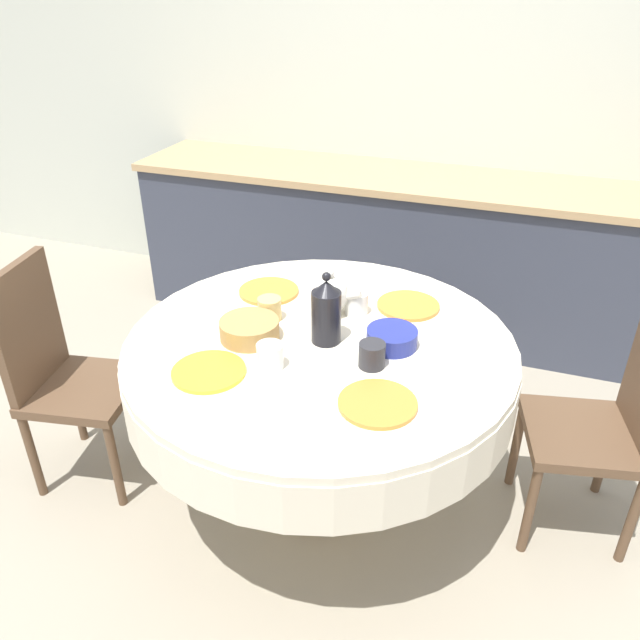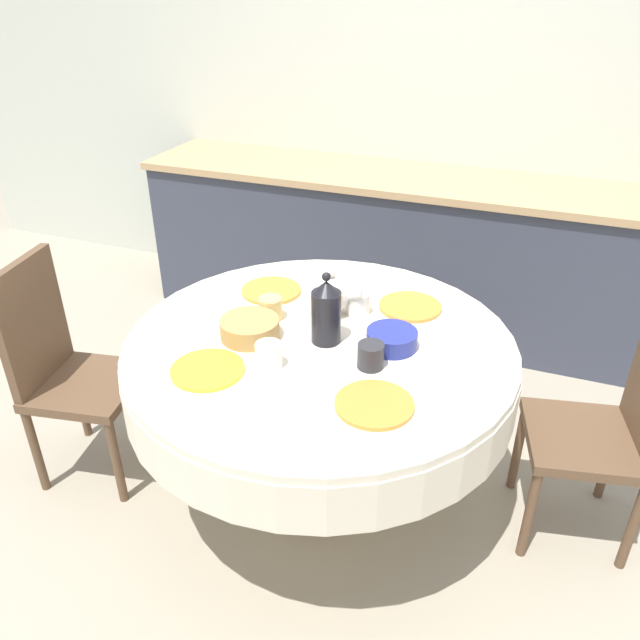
# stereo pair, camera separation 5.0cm
# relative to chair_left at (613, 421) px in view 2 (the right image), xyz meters

# --- Properties ---
(ground_plane) EXTENTS (12.00, 12.00, 0.00)m
(ground_plane) POSITION_rel_chair_left_xyz_m (-1.03, -0.22, -0.52)
(ground_plane) COLOR #9E937F
(wall_back) EXTENTS (7.00, 0.05, 2.60)m
(wall_back) POSITION_rel_chair_left_xyz_m (-1.03, 1.69, 0.78)
(wall_back) COLOR beige
(wall_back) RESTS_ON ground_plane
(kitchen_counter) EXTENTS (3.24, 0.64, 0.91)m
(kitchen_counter) POSITION_rel_chair_left_xyz_m (-1.03, 1.36, -0.07)
(kitchen_counter) COLOR #383D4C
(kitchen_counter) RESTS_ON ground_plane
(dining_table) EXTENTS (1.40, 1.40, 0.76)m
(dining_table) POSITION_rel_chair_left_xyz_m (-1.03, -0.22, 0.11)
(dining_table) COLOR tan
(dining_table) RESTS_ON ground_plane
(chair_left) EXTENTS (0.47, 0.47, 0.96)m
(chair_left) POSITION_rel_chair_left_xyz_m (0.00, 0.00, 0.00)
(chair_left) COLOR brown
(chair_left) RESTS_ON ground_plane
(chair_right) EXTENTS (0.47, 0.47, 0.96)m
(chair_right) POSITION_rel_chair_left_xyz_m (-2.06, -0.40, 0.00)
(chair_right) COLOR brown
(chair_right) RESTS_ON ground_plane
(plate_near_left) EXTENTS (0.24, 0.24, 0.01)m
(plate_near_left) POSITION_rel_chair_left_xyz_m (-1.30, -0.54, 0.24)
(plate_near_left) COLOR yellow
(plate_near_left) RESTS_ON dining_table
(cup_near_left) EXTENTS (0.09, 0.09, 0.09)m
(cup_near_left) POSITION_rel_chair_left_xyz_m (-1.12, -0.44, 0.28)
(cup_near_left) COLOR white
(cup_near_left) RESTS_ON dining_table
(plate_near_right) EXTENTS (0.24, 0.24, 0.01)m
(plate_near_right) POSITION_rel_chair_left_xyz_m (-0.73, -0.52, 0.24)
(plate_near_right) COLOR orange
(plate_near_right) RESTS_ON dining_table
(cup_near_right) EXTENTS (0.09, 0.09, 0.09)m
(cup_near_right) POSITION_rel_chair_left_xyz_m (-0.81, -0.32, 0.28)
(cup_near_right) COLOR #28282D
(cup_near_right) RESTS_ON dining_table
(plate_far_left) EXTENTS (0.24, 0.24, 0.01)m
(plate_far_left) POSITION_rel_chair_left_xyz_m (-1.35, 0.06, 0.24)
(plate_far_left) COLOR orange
(plate_far_left) RESTS_ON dining_table
(cup_far_left) EXTENTS (0.09, 0.09, 0.09)m
(cup_far_left) POSITION_rel_chair_left_xyz_m (-1.25, -0.14, 0.28)
(cup_far_left) COLOR #DBB766
(cup_far_left) RESTS_ON dining_table
(plate_far_right) EXTENTS (0.24, 0.24, 0.01)m
(plate_far_right) POSITION_rel_chair_left_xyz_m (-0.78, 0.13, 0.24)
(plate_far_right) COLOR orange
(plate_far_right) RESTS_ON dining_table
(cup_far_right) EXTENTS (0.09, 0.09, 0.09)m
(cup_far_right) POSITION_rel_chair_left_xyz_m (-0.96, 0.01, 0.28)
(cup_far_right) COLOR white
(cup_far_right) RESTS_ON dining_table
(coffee_carafe) EXTENTS (0.10, 0.10, 0.27)m
(coffee_carafe) POSITION_rel_chair_left_xyz_m (-1.00, -0.22, 0.35)
(coffee_carafe) COLOR black
(coffee_carafe) RESTS_ON dining_table
(teapot) EXTENTS (0.20, 0.14, 0.19)m
(teapot) POSITION_rel_chair_left_xyz_m (-1.05, -0.02, 0.32)
(teapot) COLOR silver
(teapot) RESTS_ON dining_table
(bread_basket) EXTENTS (0.21, 0.21, 0.07)m
(bread_basket) POSITION_rel_chair_left_xyz_m (-1.27, -0.29, 0.27)
(bread_basket) COLOR #AD844C
(bread_basket) RESTS_ON dining_table
(fruit_bowl) EXTENTS (0.18, 0.18, 0.06)m
(fruit_bowl) POSITION_rel_chair_left_xyz_m (-0.78, -0.17, 0.27)
(fruit_bowl) COLOR navy
(fruit_bowl) RESTS_ON dining_table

